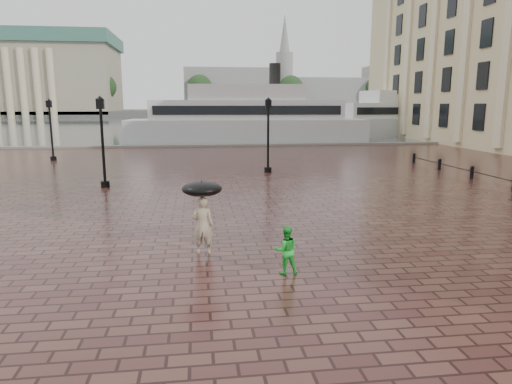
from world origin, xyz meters
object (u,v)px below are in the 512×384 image
ferry_near (247,119)px  ferry_far (405,117)px  adult_pedestrian (203,225)px  street_lamps (137,134)px  child_pedestrian (286,250)px

ferry_near → ferry_far: (22.28, 8.18, -0.15)m
adult_pedestrian → ferry_far: ferry_far is taller
ferry_near → ferry_far: 23.73m
street_lamps → ferry_far: 43.44m
child_pedestrian → ferry_near: ferry_near is taller
street_lamps → child_pedestrian: street_lamps is taller
adult_pedestrian → ferry_far: (27.72, 46.50, 1.58)m
child_pedestrian → ferry_far: bearing=-120.1°
adult_pedestrian → ferry_near: 38.75m
street_lamps → adult_pedestrian: 17.08m
child_pedestrian → ferry_far: (25.71, 48.32, 1.80)m
adult_pedestrian → ferry_near: (5.44, 38.33, 1.73)m
child_pedestrian → ferry_near: size_ratio=0.05×
street_lamps → ferry_near: 23.61m
adult_pedestrian → street_lamps: bearing=-71.8°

